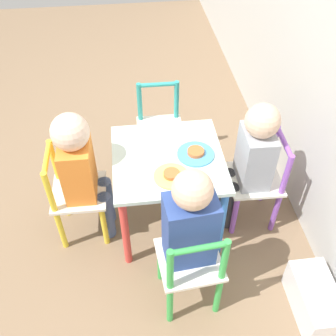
% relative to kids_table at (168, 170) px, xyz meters
% --- Properties ---
extents(ground_plane, '(6.00, 6.00, 0.00)m').
position_rel_kids_table_xyz_m(ground_plane, '(0.00, 0.00, -0.39)').
color(ground_plane, '#7F664C').
extents(kids_table, '(0.52, 0.52, 0.47)m').
position_rel_kids_table_xyz_m(kids_table, '(0.00, 0.00, 0.00)').
color(kids_table, silver).
rests_on(kids_table, ground_plane).
extents(chair_purple, '(0.27, 0.27, 0.53)m').
position_rel_kids_table_xyz_m(chair_purple, '(0.01, 0.46, -0.13)').
color(chair_purple, silver).
rests_on(chair_purple, ground_plane).
extents(chair_green, '(0.28, 0.28, 0.53)m').
position_rel_kids_table_xyz_m(chair_green, '(0.46, 0.04, -0.13)').
color(chair_green, silver).
rests_on(chair_green, ground_plane).
extents(chair_yellow, '(0.26, 0.26, 0.53)m').
position_rel_kids_table_xyz_m(chair_yellow, '(-0.01, -0.46, -0.13)').
color(chair_yellow, silver).
rests_on(chair_yellow, ground_plane).
extents(chair_teal, '(0.26, 0.26, 0.53)m').
position_rel_kids_table_xyz_m(chair_teal, '(-0.46, 0.01, -0.13)').
color(chair_teal, silver).
rests_on(chair_teal, ground_plane).
extents(child_back, '(0.20, 0.22, 0.73)m').
position_rel_kids_table_xyz_m(child_back, '(0.01, 0.40, 0.05)').
color(child_back, '#38383D').
rests_on(child_back, ground_plane).
extents(child_right, '(0.22, 0.21, 0.77)m').
position_rel_kids_table_xyz_m(child_right, '(0.40, 0.03, 0.06)').
color(child_right, '#7A6B5B').
rests_on(child_right, ground_plane).
extents(child_front, '(0.20, 0.22, 0.74)m').
position_rel_kids_table_xyz_m(child_front, '(-0.00, -0.40, 0.06)').
color(child_front, '#4C608E').
rests_on(child_front, ground_plane).
extents(plate_back, '(0.17, 0.17, 0.03)m').
position_rel_kids_table_xyz_m(plate_back, '(0.00, 0.13, 0.09)').
color(plate_back, '#4C9EE0').
rests_on(plate_back, kids_table).
extents(plate_right, '(0.16, 0.16, 0.03)m').
position_rel_kids_table_xyz_m(plate_right, '(0.13, 0.00, 0.09)').
color(plate_right, '#EADB66').
rests_on(plate_right, kids_table).
extents(storage_bin, '(0.31, 0.16, 0.17)m').
position_rel_kids_table_xyz_m(storage_bin, '(0.58, 0.58, -0.31)').
color(storage_bin, silver).
rests_on(storage_bin, ground_plane).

